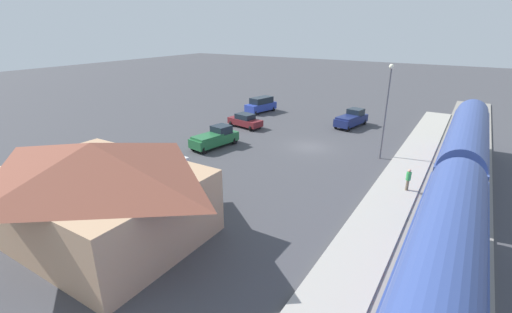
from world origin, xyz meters
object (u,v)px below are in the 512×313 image
(light_pole_near_platform, at_px, (387,102))
(suv_blue, at_px, (261,104))
(pickup_green, at_px, (215,138))
(sedan_white, at_px, (165,157))
(sedan_maroon, at_px, (245,121))
(station_building, at_px, (97,188))
(pedestrian_on_platform, at_px, (408,178))
(pickup_navy, at_px, (352,119))

(light_pole_near_platform, bearing_deg, suv_blue, -28.26)
(pickup_green, xyz_separation_m, sedan_white, (0.50, 6.70, -0.15))
(suv_blue, bearing_deg, sedan_maroon, 107.69)
(pickup_green, distance_m, light_pole_near_platform, 17.21)
(station_building, bearing_deg, pickup_green, -75.12)
(sedan_white, bearing_deg, pedestrian_on_platform, -164.24)
(pickup_green, relative_size, suv_blue, 1.09)
(pickup_navy, xyz_separation_m, pickup_green, (9.67, 15.50, 0.00))
(light_pole_near_platform, bearing_deg, station_building, 63.38)
(station_building, distance_m, light_pole_near_platform, 25.12)
(pickup_navy, bearing_deg, sedan_white, 65.39)
(sedan_maroon, distance_m, sedan_white, 14.81)
(sedan_white, bearing_deg, pickup_green, -94.25)
(station_building, xyz_separation_m, pedestrian_on_platform, (-14.79, -15.61, -1.75))
(station_building, height_order, sedan_white, station_building)
(station_building, bearing_deg, pedestrian_on_platform, -133.47)
(pickup_navy, height_order, suv_blue, suv_blue)
(pickup_green, bearing_deg, sedan_white, 85.75)
(pickup_green, xyz_separation_m, light_pole_near_platform, (-15.65, -5.61, 4.46))
(sedan_maroon, distance_m, pickup_green, 8.22)
(sedan_white, distance_m, light_pole_near_platform, 20.82)
(station_building, distance_m, suv_blue, 34.18)
(pedestrian_on_platform, distance_m, sedan_white, 20.51)
(pedestrian_on_platform, relative_size, light_pole_near_platform, 0.19)
(pickup_green, distance_m, suv_blue, 16.81)
(station_building, relative_size, suv_blue, 2.43)
(pedestrian_on_platform, relative_size, pickup_green, 0.30)
(sedan_maroon, bearing_deg, light_pole_near_platform, 171.89)
(suv_blue, relative_size, light_pole_near_platform, 0.59)
(sedan_maroon, xyz_separation_m, pickup_navy, (-11.24, -7.43, 0.15))
(pedestrian_on_platform, bearing_deg, pickup_green, -3.37)
(suv_blue, bearing_deg, pedestrian_on_platform, 143.38)
(pickup_navy, relative_size, sedan_white, 1.20)
(pickup_navy, relative_size, suv_blue, 1.09)
(sedan_maroon, distance_m, light_pole_near_platform, 17.99)
(station_building, bearing_deg, pickup_navy, -99.20)
(sedan_maroon, height_order, suv_blue, suv_blue)
(pickup_navy, bearing_deg, station_building, 80.80)
(sedan_maroon, xyz_separation_m, light_pole_near_platform, (-17.21, 2.45, 4.61))
(station_building, xyz_separation_m, sedan_white, (4.95, -10.04, -2.16))
(pickup_navy, xyz_separation_m, suv_blue, (13.86, -0.78, 0.12))
(pedestrian_on_platform, xyz_separation_m, pickup_navy, (9.57, -16.63, -0.25))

